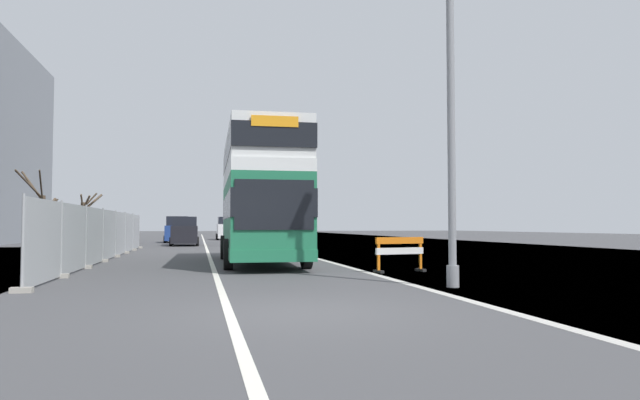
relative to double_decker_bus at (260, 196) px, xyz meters
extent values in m
cube|color=#424244|center=(-0.60, -12.26, -2.60)|extent=(140.00, 280.00, 0.10)
cube|color=#B2AFA8|center=(2.72, -12.26, -2.55)|extent=(0.24, 196.00, 0.01)
cube|color=silver|center=(-1.78, -12.26, -2.55)|extent=(0.16, 168.00, 0.01)
cube|color=#1E6B47|center=(0.00, 0.01, -0.86)|extent=(2.75, 10.06, 2.68)
cube|color=silver|center=(0.00, 0.01, 0.68)|extent=(2.75, 10.06, 0.40)
cube|color=silver|center=(0.00, 0.01, 1.56)|extent=(2.72, 9.96, 1.36)
cube|color=black|center=(0.00, 0.01, -0.45)|extent=(2.77, 10.16, 0.86)
cube|color=black|center=(0.00, 0.01, 1.56)|extent=(2.76, 10.11, 0.75)
cube|color=black|center=(-0.11, -5.02, -0.52)|extent=(2.33, 0.11, 1.48)
cube|color=orange|center=(-0.11, -5.02, 1.94)|extent=(1.40, 0.09, 0.32)
cube|color=#1E6B47|center=(0.00, 0.01, -2.02)|extent=(2.77, 10.16, 0.36)
cylinder|color=black|center=(-1.33, -3.07, -2.05)|extent=(0.32, 1.01, 1.00)
cylinder|color=black|center=(1.20, -3.12, -2.05)|extent=(0.32, 1.01, 1.00)
cylinder|color=black|center=(-1.21, 2.79, -2.05)|extent=(0.32, 1.01, 1.00)
cylinder|color=black|center=(1.33, 2.73, -2.05)|extent=(0.32, 1.01, 1.00)
cylinder|color=gray|center=(3.45, -9.31, 1.41)|extent=(0.18, 0.18, 7.92)
cylinder|color=gray|center=(3.45, -9.31, -2.30)|extent=(0.29, 0.29, 0.50)
cube|color=orange|center=(3.74, -5.03, -1.59)|extent=(1.64, 0.42, 0.20)
cube|color=white|center=(3.74, -5.03, -1.91)|extent=(1.64, 0.42, 0.20)
cube|color=orange|center=(3.01, -5.18, -2.07)|extent=(0.08, 0.08, 0.96)
cube|color=black|center=(3.01, -5.18, -2.51)|extent=(0.23, 0.46, 0.08)
cube|color=orange|center=(4.47, -4.88, -2.07)|extent=(0.08, 0.08, 0.96)
cube|color=black|center=(4.47, -4.88, -2.51)|extent=(0.23, 0.46, 0.08)
cube|color=#A8AAAD|center=(-5.90, -6.72, -1.50)|extent=(0.04, 3.26, 2.00)
cube|color=#A8AAAD|center=(-5.90, -3.32, -1.50)|extent=(0.04, 3.26, 2.00)
cube|color=#A8AAAD|center=(-5.90, 0.08, -1.50)|extent=(0.04, 3.26, 2.00)
cube|color=#A8AAAD|center=(-5.90, 3.48, -1.50)|extent=(0.04, 3.26, 2.00)
cube|color=#A8AAAD|center=(-5.90, 6.88, -1.50)|extent=(0.04, 3.26, 2.00)
cube|color=#A8AAAD|center=(-5.90, 10.28, -1.50)|extent=(0.04, 3.26, 2.00)
cube|color=#A8AAAD|center=(-5.90, 13.68, -1.50)|extent=(0.04, 3.26, 2.00)
cylinder|color=#939699|center=(-5.90, -8.42, -1.50)|extent=(0.06, 0.06, 2.10)
cube|color=gray|center=(-5.90, -8.42, -2.49)|extent=(0.44, 0.20, 0.12)
cylinder|color=#939699|center=(-5.90, -5.02, -1.50)|extent=(0.06, 0.06, 2.10)
cube|color=gray|center=(-5.90, -5.02, -2.49)|extent=(0.44, 0.20, 0.12)
cylinder|color=#939699|center=(-5.90, -1.62, -1.50)|extent=(0.06, 0.06, 2.10)
cube|color=gray|center=(-5.90, -1.62, -2.49)|extent=(0.44, 0.20, 0.12)
cylinder|color=#939699|center=(-5.90, 1.78, -1.50)|extent=(0.06, 0.06, 2.10)
cube|color=gray|center=(-5.90, 1.78, -2.49)|extent=(0.44, 0.20, 0.12)
cylinder|color=#939699|center=(-5.90, 5.18, -1.50)|extent=(0.06, 0.06, 2.10)
cube|color=gray|center=(-5.90, 5.18, -2.49)|extent=(0.44, 0.20, 0.12)
cylinder|color=#939699|center=(-5.90, 8.58, -1.50)|extent=(0.06, 0.06, 2.10)
cube|color=gray|center=(-5.90, 8.58, -2.49)|extent=(0.44, 0.20, 0.12)
cylinder|color=#939699|center=(-5.90, 11.98, -1.50)|extent=(0.06, 0.06, 2.10)
cube|color=gray|center=(-5.90, 11.98, -2.49)|extent=(0.44, 0.20, 0.12)
cylinder|color=#939699|center=(-5.90, 15.38, -1.50)|extent=(0.06, 0.06, 2.10)
cube|color=gray|center=(-5.90, 15.38, -2.49)|extent=(0.44, 0.20, 0.12)
cube|color=black|center=(-3.23, 19.97, -1.76)|extent=(1.78, 4.39, 1.22)
cube|color=black|center=(-3.23, 19.97, -0.83)|extent=(1.64, 2.42, 0.64)
cylinder|color=black|center=(-2.34, 21.33, -2.25)|extent=(0.20, 0.60, 0.60)
cylinder|color=black|center=(-4.12, 21.33, -2.25)|extent=(0.20, 0.60, 0.60)
cylinder|color=black|center=(-2.34, 18.61, -2.25)|extent=(0.20, 0.60, 0.60)
cylinder|color=black|center=(-4.12, 18.61, -2.25)|extent=(0.20, 0.60, 0.60)
cube|color=navy|center=(-3.98, 27.36, -1.75)|extent=(1.89, 4.25, 1.23)
cube|color=black|center=(-3.98, 27.36, -0.75)|extent=(1.74, 2.34, 0.76)
cylinder|color=black|center=(-3.04, 28.68, -2.25)|extent=(0.20, 0.60, 0.60)
cylinder|color=black|center=(-4.93, 28.68, -2.25)|extent=(0.20, 0.60, 0.60)
cylinder|color=black|center=(-3.04, 26.05, -2.25)|extent=(0.20, 0.60, 0.60)
cylinder|color=black|center=(-4.93, 26.05, -2.25)|extent=(0.20, 0.60, 0.60)
cube|color=silver|center=(0.46, 35.79, -1.68)|extent=(1.81, 4.15, 1.37)
cube|color=black|center=(0.46, 35.79, -0.64)|extent=(1.67, 2.28, 0.72)
cylinder|color=black|center=(1.37, 37.08, -2.25)|extent=(0.20, 0.60, 0.60)
cylinder|color=black|center=(-0.44, 37.08, -2.25)|extent=(0.20, 0.60, 0.60)
cylinder|color=black|center=(1.37, 34.50, -2.25)|extent=(0.20, 0.60, 0.60)
cylinder|color=black|center=(-0.44, 34.50, -2.25)|extent=(0.20, 0.60, 0.60)
cylinder|color=#4C3D2D|center=(-11.03, 13.58, -0.98)|extent=(0.28, 0.28, 3.14)
cylinder|color=#4C3D2D|center=(-10.65, 13.65, -0.11)|extent=(0.86, 0.26, 1.10)
cylinder|color=#4C3D2D|center=(-10.81, 14.06, -0.01)|extent=(0.60, 1.10, 1.05)
cylinder|color=#4C3D2D|center=(-11.67, 13.84, 1.13)|extent=(1.42, 0.68, 1.79)
cylinder|color=#4C3D2D|center=(-11.57, 12.88, 1.16)|extent=(1.22, 1.52, 1.59)
cylinder|color=#4C3D2D|center=(-10.95, 12.87, 1.03)|extent=(0.25, 1.50, 1.84)
cylinder|color=#4C3D2D|center=(-10.99, 25.18, -0.94)|extent=(0.42, 0.42, 3.21)
cylinder|color=#4C3D2D|center=(-10.53, 25.22, 0.83)|extent=(1.04, 0.23, 1.21)
cylinder|color=#4C3D2D|center=(-10.44, 25.81, 0.69)|extent=(1.31, 1.46, 1.41)
cylinder|color=#4C3D2D|center=(-11.13, 25.64, -0.17)|extent=(0.45, 1.07, 0.99)
cylinder|color=#4C3D2D|center=(-11.63, 25.60, -0.14)|extent=(1.46, 1.05, 1.10)
cylinder|color=#4C3D2D|center=(-11.62, 24.81, 0.12)|extent=(1.38, 0.88, 0.96)
cylinder|color=#4C3D2D|center=(-11.00, 24.66, 0.54)|extent=(0.14, 1.14, 1.44)
cylinder|color=#4C3D2D|center=(-10.73, 24.90, 0.69)|extent=(0.72, 0.75, 1.02)
camera|label=1|loc=(-2.27, -21.43, -1.13)|focal=31.77mm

